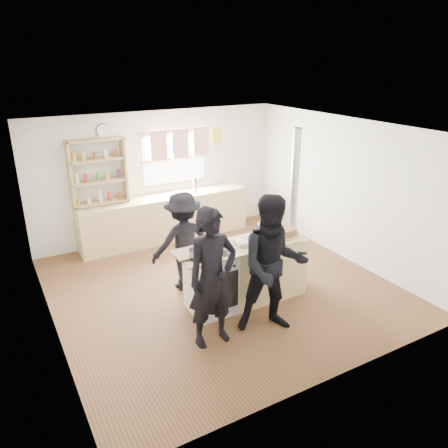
# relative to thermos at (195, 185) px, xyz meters

# --- Properties ---
(ground) EXTENTS (5.00, 5.00, 0.01)m
(ground) POSITION_rel_thermos_xyz_m (-0.66, -2.22, -1.04)
(ground) COLOR brown
(ground) RESTS_ON ground
(back_counter) EXTENTS (3.40, 0.55, 0.90)m
(back_counter) POSITION_rel_thermos_xyz_m (-0.66, 0.00, -0.59)
(back_counter) COLOR tan
(back_counter) RESTS_ON ground
(shelving_unit) EXTENTS (1.00, 0.28, 1.20)m
(shelving_unit) POSITION_rel_thermos_xyz_m (-1.86, 0.12, 0.48)
(shelving_unit) COLOR tan
(shelving_unit) RESTS_ON back_counter
(thermos) EXTENTS (0.10, 0.10, 0.27)m
(thermos) POSITION_rel_thermos_xyz_m (0.00, 0.00, 0.00)
(thermos) COLOR silver
(thermos) RESTS_ON back_counter
(cooking_island) EXTENTS (1.97, 0.64, 0.93)m
(cooking_island) POSITION_rel_thermos_xyz_m (-0.52, -2.77, -0.57)
(cooking_island) COLOR silver
(cooking_island) RESTS_ON ground
(skillet_greens) EXTENTS (0.36, 0.36, 0.05)m
(skillet_greens) POSITION_rel_thermos_xyz_m (-1.29, -2.89, -0.08)
(skillet_greens) COLOR black
(skillet_greens) RESTS_ON cooking_island
(roast_tray) EXTENTS (0.33, 0.27, 0.07)m
(roast_tray) POSITION_rel_thermos_xyz_m (-0.55, -2.79, -0.07)
(roast_tray) COLOR silver
(roast_tray) RESTS_ON cooking_island
(stockpot_stove) EXTENTS (0.22, 0.22, 0.18)m
(stockpot_stove) POSITION_rel_thermos_xyz_m (-0.98, -2.70, -0.03)
(stockpot_stove) COLOR silver
(stockpot_stove) RESTS_ON cooking_island
(stockpot_counter) EXTENTS (0.31, 0.31, 0.23)m
(stockpot_counter) POSITION_rel_thermos_xyz_m (-0.12, -2.71, -0.00)
(stockpot_counter) COLOR silver
(stockpot_counter) RESTS_ON cooking_island
(bread_board) EXTENTS (0.31, 0.25, 0.12)m
(bread_board) POSITION_rel_thermos_xyz_m (0.15, -2.88, -0.05)
(bread_board) COLOR tan
(bread_board) RESTS_ON cooking_island
(flue_heater) EXTENTS (0.35, 0.35, 2.50)m
(flue_heater) POSITION_rel_thermos_xyz_m (0.35, -2.70, -0.38)
(flue_heater) COLOR black
(flue_heater) RESTS_ON ground
(person_near_left) EXTENTS (0.67, 0.45, 1.82)m
(person_near_left) POSITION_rel_thermos_xyz_m (-1.43, -3.42, -0.13)
(person_near_left) COLOR black
(person_near_left) RESTS_ON ground
(person_near_right) EXTENTS (1.12, 1.01, 1.88)m
(person_near_right) POSITION_rel_thermos_xyz_m (-0.61, -3.55, -0.10)
(person_near_right) COLOR black
(person_near_right) RESTS_ON ground
(person_far) EXTENTS (1.04, 0.63, 1.56)m
(person_far) POSITION_rel_thermos_xyz_m (-1.15, -1.94, -0.25)
(person_far) COLOR black
(person_far) RESTS_ON ground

